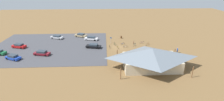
# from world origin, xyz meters

# --- Properties ---
(ground) EXTENTS (160.00, 160.00, 0.00)m
(ground) POSITION_xyz_m (0.00, 0.00, 0.00)
(ground) COLOR brown
(ground) RESTS_ON ground
(parking_lot_asphalt) EXTENTS (36.83, 28.73, 0.05)m
(parking_lot_asphalt) POSITION_xyz_m (22.41, -1.93, 0.03)
(parking_lot_asphalt) COLOR #424247
(parking_lot_asphalt) RESTS_ON ground
(bike_pavilion) EXTENTS (16.42, 10.69, 5.10)m
(bike_pavilion) POSITION_xyz_m (-6.77, 13.71, 2.89)
(bike_pavilion) COLOR beige
(bike_pavilion) RESTS_ON ground
(trash_bin) EXTENTS (0.60, 0.60, 0.90)m
(trash_bin) POSITION_xyz_m (-1.71, -9.48, 0.45)
(trash_bin) COLOR brown
(trash_bin) RESTS_ON ground
(lot_sign) EXTENTS (0.56, 0.08, 2.20)m
(lot_sign) POSITION_xyz_m (2.40, -4.39, 1.41)
(lot_sign) COLOR #99999E
(lot_sign) RESTS_ON ground
(bicycle_red_edge_north) EXTENTS (0.59, 1.60, 0.85)m
(bicycle_red_edge_north) POSITION_xyz_m (-5.46, -3.65, 0.37)
(bicycle_red_edge_north) COLOR black
(bicycle_red_edge_north) RESTS_ON ground
(bicycle_orange_edge_south) EXTENTS (1.44, 1.19, 0.87)m
(bicycle_orange_edge_south) POSITION_xyz_m (-9.81, -1.68, 0.40)
(bicycle_orange_edge_south) COLOR black
(bicycle_orange_edge_south) RESTS_ON ground
(bicycle_yellow_front_row) EXTENTS (0.60, 1.66, 0.87)m
(bicycle_yellow_front_row) POSITION_xyz_m (0.42, 0.63, 0.39)
(bicycle_yellow_front_row) COLOR black
(bicycle_yellow_front_row) RESTS_ON ground
(bicycle_green_mid_cluster) EXTENTS (0.79, 1.67, 0.92)m
(bicycle_green_mid_cluster) POSITION_xyz_m (1.19, -2.25, 0.40)
(bicycle_green_mid_cluster) COLOR black
(bicycle_green_mid_cluster) RESTS_ON ground
(bicycle_silver_lone_east) EXTENTS (1.64, 0.88, 0.87)m
(bicycle_silver_lone_east) POSITION_xyz_m (-2.17, 0.16, 0.39)
(bicycle_silver_lone_east) COLOR black
(bicycle_silver_lone_east) RESTS_ON ground
(bicycle_blue_back_row) EXTENTS (1.40, 1.10, 0.76)m
(bicycle_blue_back_row) POSITION_xyz_m (-1.60, -2.77, 0.36)
(bicycle_blue_back_row) COLOR black
(bicycle_blue_back_row) RESTS_ON ground
(bicycle_black_near_sign) EXTENTS (0.48, 1.81, 0.88)m
(bicycle_black_near_sign) POSITION_xyz_m (2.98, -0.03, 0.38)
(bicycle_black_near_sign) COLOR black
(bicycle_black_near_sign) RESTS_ON ground
(bicycle_teal_yard_left) EXTENTS (1.13, 1.30, 0.82)m
(bicycle_teal_yard_left) POSITION_xyz_m (-5.35, -1.32, 0.36)
(bicycle_teal_yard_left) COLOR black
(bicycle_teal_yard_left) RESTS_ON ground
(bicycle_purple_yard_right) EXTENTS (1.67, 0.49, 0.83)m
(bicycle_purple_yard_right) POSITION_xyz_m (-8.24, -3.48, 0.37)
(bicycle_purple_yard_right) COLOR black
(bicycle_purple_yard_right) RESTS_ON ground
(car_white_aisle_side) EXTENTS (5.07, 2.95, 1.37)m
(car_white_aisle_side) POSITION_xyz_m (9.35, -7.88, 0.73)
(car_white_aisle_side) COLOR white
(car_white_aisle_side) RESTS_ON parking_lot_asphalt
(car_red_back_corner) EXTENTS (4.69, 2.97, 1.39)m
(car_red_back_corner) POSITION_xyz_m (32.00, -1.29, 0.74)
(car_red_back_corner) COLOR red
(car_red_back_corner) RESTS_ON parking_lot_asphalt
(car_silver_end_stall) EXTENTS (5.01, 3.34, 1.32)m
(car_silver_end_stall) POSITION_xyz_m (22.17, -10.04, 0.71)
(car_silver_end_stall) COLOR #BCBCC1
(car_silver_end_stall) RESTS_ON parking_lot_asphalt
(car_tan_second_row) EXTENTS (4.90, 3.66, 1.30)m
(car_tan_second_row) POSITION_xyz_m (13.59, -11.90, 0.70)
(car_tan_second_row) COLOR tan
(car_tan_second_row) RESTS_ON parking_lot_asphalt
(car_maroon_mid_lot) EXTENTS (4.84, 2.68, 1.36)m
(car_maroon_mid_lot) POSITION_xyz_m (22.75, 4.88, 0.72)
(car_maroon_mid_lot) COLOR maroon
(car_maroon_mid_lot) RESTS_ON parking_lot_asphalt
(car_black_inner_stall) EXTENTS (5.03, 2.76, 1.34)m
(car_black_inner_stall) POSITION_xyz_m (8.14, -0.07, 0.72)
(car_black_inner_stall) COLOR black
(car_black_inner_stall) RESTS_ON parking_lot_asphalt
(car_blue_front_row) EXTENTS (4.57, 3.34, 1.37)m
(car_blue_front_row) POSITION_xyz_m (29.66, 7.44, 0.73)
(car_blue_front_row) COLOR #1E42B2
(car_blue_front_row) RESTS_ON parking_lot_asphalt
(visitor_near_lot) EXTENTS (0.39, 0.40, 1.72)m
(visitor_near_lot) POSITION_xyz_m (-17.06, 5.13, 0.90)
(visitor_near_lot) COLOR #2D3347
(visitor_near_lot) RESTS_ON ground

